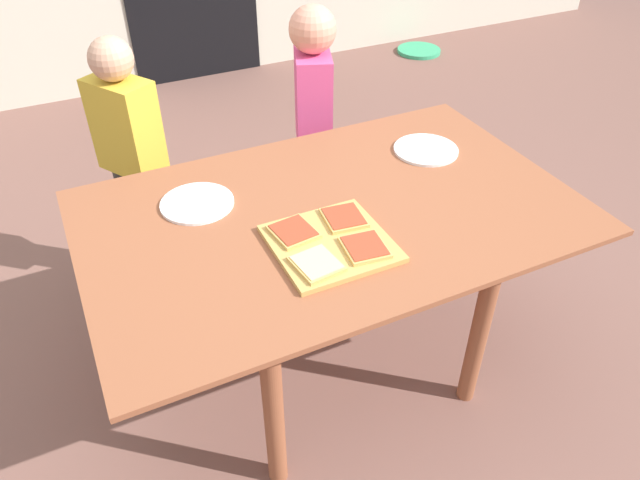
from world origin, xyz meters
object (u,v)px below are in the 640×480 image
(pizza_slice_far_right, at_px, (343,218))
(pizza_slice_near_right, at_px, (365,247))
(cutting_board, at_px, (331,243))
(plate_white_left, at_px, (197,203))
(pizza_slice_far_left, at_px, (293,231))
(plate_white_right, at_px, (426,150))
(child_left, at_px, (132,156))
(garden_hose_coil, at_px, (419,51))
(child_right, at_px, (313,114))
(pizza_slice_near_left, at_px, (317,264))
(dining_table, at_px, (332,236))

(pizza_slice_far_right, distance_m, pizza_slice_near_right, 0.15)
(cutting_board, relative_size, plate_white_left, 1.42)
(pizza_slice_far_left, relative_size, plate_white_left, 0.61)
(plate_white_right, xyz_separation_m, plate_white_left, (-0.83, 0.03, 0.00))
(pizza_slice_far_left, height_order, child_left, child_left)
(garden_hose_coil, bearing_deg, plate_white_left, -136.09)
(pizza_slice_far_left, bearing_deg, child_right, 61.38)
(pizza_slice_far_left, xyz_separation_m, plate_white_right, (0.63, 0.26, -0.02))
(pizza_slice_far_left, distance_m, plate_white_left, 0.35)
(pizza_slice_near_left, bearing_deg, plate_white_left, 114.47)
(cutting_board, distance_m, child_left, 0.99)
(cutting_board, relative_size, plate_white_right, 1.42)
(plate_white_left, bearing_deg, cutting_board, -52.25)
(pizza_slice_far_left, bearing_deg, pizza_slice_near_left, -90.35)
(plate_white_left, bearing_deg, pizza_slice_far_left, -54.59)
(pizza_slice_far_right, bearing_deg, pizza_slice_near_right, -93.79)
(pizza_slice_near_left, distance_m, plate_white_right, 0.75)
(child_left, bearing_deg, plate_white_left, -79.26)
(dining_table, relative_size, pizza_slice_near_right, 10.81)
(pizza_slice_far_left, bearing_deg, pizza_slice_near_right, -45.41)
(pizza_slice_far_right, bearing_deg, dining_table, 88.05)
(dining_table, height_order, cutting_board, cutting_board)
(pizza_slice_far_right, relative_size, garden_hose_coil, 0.41)
(dining_table, xyz_separation_m, plate_white_left, (-0.36, 0.21, 0.10))
(child_right, distance_m, garden_hose_coil, 2.59)
(plate_white_left, distance_m, child_right, 0.83)
(plate_white_right, bearing_deg, child_left, 148.40)
(pizza_slice_far_right, height_order, plate_white_left, pizza_slice_far_right)
(cutting_board, xyz_separation_m, garden_hose_coil, (2.12, 2.68, -0.67))
(pizza_slice_far_right, bearing_deg, plate_white_right, 29.24)
(pizza_slice_near_right, relative_size, plate_white_right, 0.61)
(pizza_slice_far_right, relative_size, child_left, 0.13)
(pizza_slice_far_left, bearing_deg, plate_white_right, 22.51)
(plate_white_right, bearing_deg, garden_hose_coil, 56.05)
(dining_table, relative_size, plate_white_left, 6.60)
(cutting_board, distance_m, pizza_slice_far_left, 0.11)
(pizza_slice_near_left, xyz_separation_m, pizza_slice_far_left, (0.00, 0.16, 0.00))
(pizza_slice_far_left, xyz_separation_m, plate_white_left, (-0.20, 0.28, -0.02))
(child_left, bearing_deg, pizza_slice_far_left, -69.81)
(pizza_slice_far_right, bearing_deg, pizza_slice_far_left, 179.33)
(child_left, distance_m, child_right, 0.75)
(pizza_slice_near_left, relative_size, plate_white_right, 0.61)
(pizza_slice_far_left, height_order, plate_white_right, pizza_slice_far_left)
(pizza_slice_near_left, xyz_separation_m, garden_hose_coil, (2.20, 2.76, -0.69))
(plate_white_right, bearing_deg, cutting_board, -148.21)
(garden_hose_coil, bearing_deg, dining_table, -128.95)
(pizza_slice_far_right, xyz_separation_m, pizza_slice_far_left, (-0.16, 0.00, 0.00))
(pizza_slice_near_right, height_order, plate_white_right, pizza_slice_near_right)
(pizza_slice_near_left, bearing_deg, cutting_board, 44.33)
(cutting_board, distance_m, pizza_slice_near_left, 0.11)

